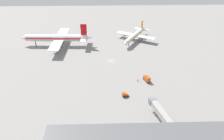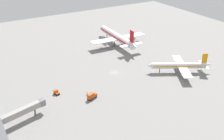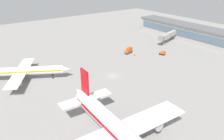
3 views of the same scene
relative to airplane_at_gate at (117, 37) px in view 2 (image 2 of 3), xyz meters
The scene contains 7 objects.
ground 47.67m from the airplane_at_gate, 33.27° to the right, with size 288.00×288.00×0.00m, color gray.
airplane_at_gate is the anchor object (origin of this frame).
airplane_taxiing 59.70m from the airplane_at_gate, ahead, with size 30.15×36.06×12.08m.
catering_truck 78.65m from the airplane_at_gate, 41.19° to the right, with size 3.51×5.91×3.30m.
baggage_tug 80.02m from the airplane_at_gate, 55.37° to the right, with size 3.55×2.83×2.30m.
ground_crew_worker 75.01m from the airplane_at_gate, 43.90° to the right, with size 0.52×0.52×1.67m.
jet_bridge 105.05m from the airplane_at_gate, 55.31° to the right, with size 8.82×23.03×6.74m.
Camera 2 is at (128.48, -78.36, 76.49)m, focal length 44.34 mm.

